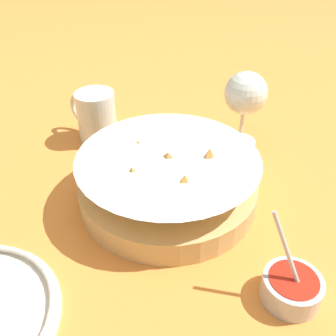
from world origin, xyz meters
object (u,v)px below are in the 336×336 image
object	(u,v)px
food_basket	(168,181)
beer_mug	(96,118)
sauce_cup	(291,287)
wine_glass	(245,95)

from	to	relation	value
food_basket	beer_mug	bearing A→B (deg)	-14.62
food_basket	sauce_cup	xyz separation A→B (m)	(-0.22, 0.05, -0.02)
food_basket	beer_mug	size ratio (longest dim) A/B	2.44
food_basket	sauce_cup	distance (m)	0.23
sauce_cup	wine_glass	size ratio (longest dim) A/B	0.82
sauce_cup	beer_mug	world-z (taller)	sauce_cup
sauce_cup	wine_glass	world-z (taller)	wine_glass
wine_glass	food_basket	bearing A→B (deg)	89.71
food_basket	sauce_cup	world-z (taller)	sauce_cup
food_basket	wine_glass	xyz separation A→B (m)	(-0.00, -0.22, 0.06)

